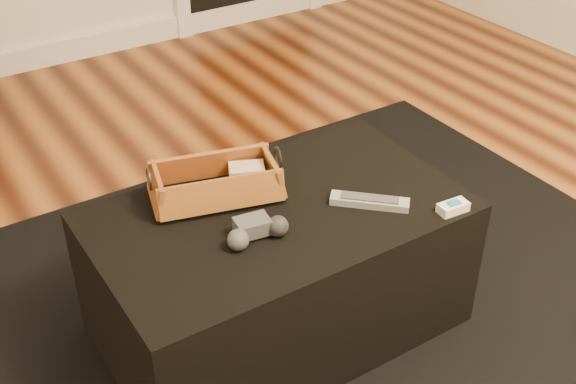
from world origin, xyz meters
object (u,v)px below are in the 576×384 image
tv_remote (211,194)px  wicker_basket (216,184)px  silver_remote (370,201)px  ottoman (278,269)px  game_controller (256,230)px  cream_gadget (453,207)px

tv_remote → wicker_basket: bearing=30.9°
silver_remote → ottoman: bearing=152.4°
game_controller → cream_gadget: bearing=-19.7°
tv_remote → game_controller: size_ratio=1.10×
game_controller → silver_remote: (0.34, -0.03, -0.02)m
wicker_basket → cream_gadget: size_ratio=4.52×
ottoman → game_controller: game_controller is taller
cream_gadget → wicker_basket: bearing=141.0°
ottoman → silver_remote: 0.33m
tv_remote → wicker_basket: (0.02, 0.01, 0.02)m
wicker_basket → silver_remote: bearing=-37.9°
game_controller → cream_gadget: size_ratio=1.98×
tv_remote → cream_gadget: (0.52, -0.40, -0.01)m
wicker_basket → game_controller: wicker_basket is taller
ottoman → cream_gadget: cream_gadget is taller
ottoman → game_controller: size_ratio=5.84×
tv_remote → silver_remote: (0.35, -0.25, -0.01)m
ottoman → silver_remote: (0.22, -0.12, 0.22)m
cream_gadget → game_controller: bearing=160.3°
silver_remote → cream_gadget: (0.17, -0.15, 0.00)m
tv_remote → silver_remote: bearing=-26.2°
wicker_basket → game_controller: (-0.01, -0.22, -0.01)m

